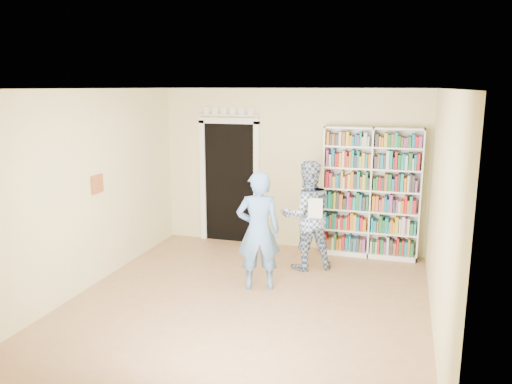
# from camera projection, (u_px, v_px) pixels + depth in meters

# --- Properties ---
(floor) EXTENTS (5.00, 5.00, 0.00)m
(floor) POSITION_uv_depth(u_px,v_px,m) (246.00, 304.00, 6.38)
(floor) COLOR #966848
(floor) RESTS_ON ground
(ceiling) EXTENTS (5.00, 5.00, 0.00)m
(ceiling) POSITION_uv_depth(u_px,v_px,m) (245.00, 89.00, 5.82)
(ceiling) COLOR white
(ceiling) RESTS_ON wall_back
(wall_back) EXTENTS (4.50, 0.00, 4.50)m
(wall_back) POSITION_uv_depth(u_px,v_px,m) (291.00, 169.00, 8.44)
(wall_back) COLOR beige
(wall_back) RESTS_ON floor
(wall_left) EXTENTS (0.00, 5.00, 5.00)m
(wall_left) POSITION_uv_depth(u_px,v_px,m) (87.00, 190.00, 6.73)
(wall_left) COLOR beige
(wall_left) RESTS_ON floor
(wall_right) EXTENTS (0.00, 5.00, 5.00)m
(wall_right) POSITION_uv_depth(u_px,v_px,m) (441.00, 214.00, 5.47)
(wall_right) COLOR beige
(wall_right) RESTS_ON floor
(bookshelf) EXTENTS (1.53, 0.29, 2.10)m
(bookshelf) POSITION_uv_depth(u_px,v_px,m) (371.00, 192.00, 7.98)
(bookshelf) COLOR white
(bookshelf) RESTS_ON floor
(doorway) EXTENTS (1.10, 0.08, 2.43)m
(doorway) POSITION_uv_depth(u_px,v_px,m) (229.00, 176.00, 8.77)
(doorway) COLOR black
(doorway) RESTS_ON floor
(wall_art) EXTENTS (0.03, 0.25, 0.25)m
(wall_art) POSITION_uv_depth(u_px,v_px,m) (97.00, 184.00, 6.90)
(wall_art) COLOR brown
(wall_art) RESTS_ON wall_left
(man_blue) EXTENTS (0.69, 0.57, 1.63)m
(man_blue) POSITION_uv_depth(u_px,v_px,m) (258.00, 231.00, 6.72)
(man_blue) COLOR #5681C0
(man_blue) RESTS_ON floor
(man_plaid) EXTENTS (1.01, 0.94, 1.66)m
(man_plaid) POSITION_uv_depth(u_px,v_px,m) (307.00, 215.00, 7.49)
(man_plaid) COLOR navy
(man_plaid) RESTS_ON floor
(paper_sheet) EXTENTS (0.21, 0.02, 0.30)m
(paper_sheet) POSITION_uv_depth(u_px,v_px,m) (315.00, 208.00, 7.19)
(paper_sheet) COLOR white
(paper_sheet) RESTS_ON man_plaid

